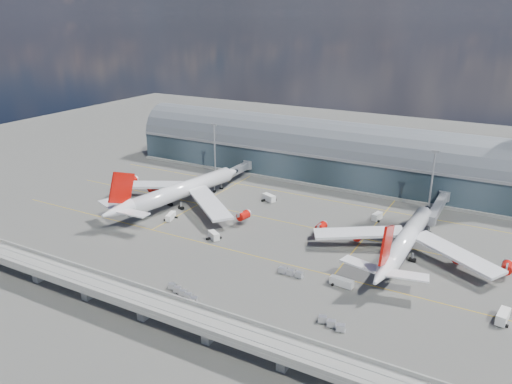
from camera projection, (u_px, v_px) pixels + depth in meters
The scene contains 19 objects.
ground at pixel (249, 239), 173.99m from camera, with size 500.00×500.00×0.00m, color #474744.
taxi_lines at pixel (277, 218), 192.20m from camera, with size 200.00×80.12×0.01m.
terminal at pixel (331, 156), 234.41m from camera, with size 200.00×30.00×28.00m.
guideway at pixel (142, 301), 126.90m from camera, with size 220.00×8.50×7.20m.
floodlight_mast_left at pixel (215, 149), 237.46m from camera, with size 3.00×0.70×25.70m.
floodlight_mast_right at pixel (432, 181), 191.94m from camera, with size 3.00×0.70×25.70m.
airliner_left at pixel (178, 192), 201.84m from camera, with size 68.89×72.51×22.15m.
airliner_right at pixel (406, 241), 159.99m from camera, with size 62.72×65.54×20.83m.
jet_bridge_left at pixel (236, 170), 232.85m from camera, with size 4.40×28.00×7.25m.
jet_bridge_right at pixel (438, 206), 189.79m from camera, with size 4.40×32.00×7.25m.
service_truck_0 at pixel (171, 216), 190.27m from camera, with size 3.63×6.40×2.52m.
service_truck_1 at pixel (214, 236), 173.50m from camera, with size 5.28×4.36×2.79m.
service_truck_2 at pixel (342, 282), 143.68m from camera, with size 7.16×2.65×2.54m.
service_truck_3 at pixel (503, 317), 126.94m from camera, with size 3.28×6.52×3.02m.
service_truck_4 at pixel (377, 217), 189.73m from camera, with size 3.23×5.26×2.84m.
service_truck_5 at pixel (269, 198), 208.72m from camera, with size 6.63×4.66×3.00m.
cargo_train_0 at pixel (291, 272), 149.83m from camera, with size 8.13×1.83×1.81m.
cargo_train_1 at pixel (183, 293), 139.03m from camera, with size 12.37×5.07×1.65m.
cargo_train_2 at pixel (332, 324), 125.18m from camera, with size 8.16×3.61×1.79m.
Camera 1 is at (78.73, -137.20, 74.37)m, focal length 35.00 mm.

